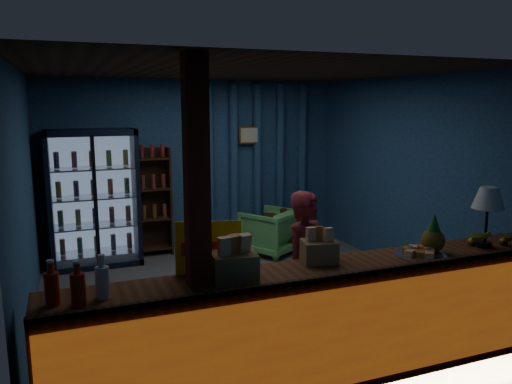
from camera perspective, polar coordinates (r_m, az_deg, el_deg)
ground at (r=6.06m, az=-1.25°, el=-11.70°), size 4.60×4.60×0.00m
room_walls at (r=5.66m, az=-1.32°, el=3.19°), size 4.60×4.60×4.60m
counter at (r=4.27m, az=7.84°, el=-14.60°), size 4.40×0.57×0.99m
support_post at (r=3.62m, az=-6.65°, el=-5.28°), size 0.16×0.16×2.60m
beverage_cooler at (r=7.33m, az=-18.04°, el=-0.72°), size 1.20×0.62×1.90m
bottle_shelf at (r=7.58m, az=-11.64°, el=-1.14°), size 0.50×0.28×1.60m
curtain_folds at (r=8.03m, az=0.18°, el=3.36°), size 1.74×0.14×2.50m
framed_picture at (r=7.90m, az=-0.72°, el=6.52°), size 0.36×0.04×0.28m
shopkeeper at (r=4.70m, az=5.86°, el=-8.80°), size 0.63×0.54×1.47m
green_chair at (r=7.56m, az=1.67°, el=-4.53°), size 1.00×1.01×0.67m
side_table at (r=7.73m, az=3.15°, el=-4.68°), size 0.71×0.61×0.65m
yellow_sign at (r=3.90m, az=-5.44°, el=-6.35°), size 0.52×0.23×0.41m
soda_bottles at (r=3.55m, az=-19.70°, el=-9.98°), size 0.41×0.18×0.31m
snack_box_left at (r=3.75m, az=-2.50°, el=-8.29°), size 0.36×0.31×0.35m
snack_box_centre at (r=4.21m, az=7.23°, el=-6.56°), size 0.32×0.28×0.30m
pastry_tray at (r=4.56m, az=18.26°, el=-6.74°), size 0.44×0.44×0.07m
table_lamp at (r=4.98m, az=25.01°, el=-0.87°), size 0.29×0.29×0.56m
pineapple at (r=4.67m, az=19.60°, el=-4.85°), size 0.20×0.20×0.35m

